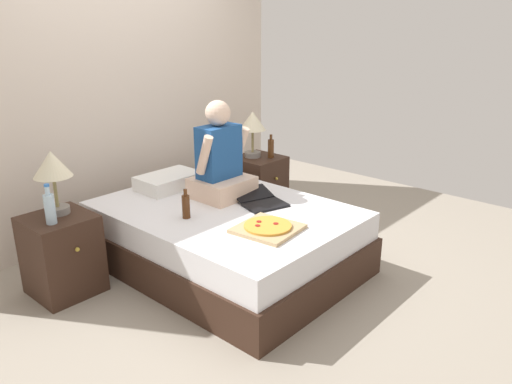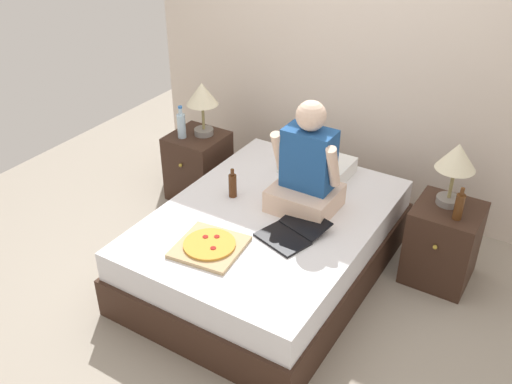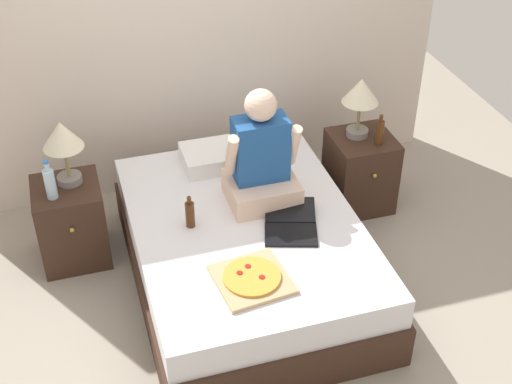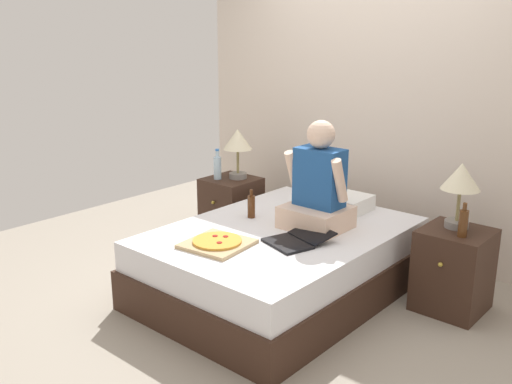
% 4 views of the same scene
% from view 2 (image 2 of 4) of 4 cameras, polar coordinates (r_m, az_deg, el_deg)
% --- Properties ---
extents(ground_plane, '(5.74, 5.74, 0.00)m').
position_cam_2_polar(ground_plane, '(4.19, 1.24, -7.88)').
color(ground_plane, '#9E9384').
extents(wall_back, '(3.74, 0.12, 2.50)m').
position_cam_2_polar(wall_back, '(4.66, 10.08, 13.47)').
color(wall_back, beige).
rests_on(wall_back, ground).
extents(bed, '(1.43, 1.95, 0.50)m').
position_cam_2_polar(bed, '(4.04, 1.28, -5.19)').
color(bed, '#382319').
rests_on(bed, ground).
extents(nightstand_left, '(0.44, 0.47, 0.58)m').
position_cam_2_polar(nightstand_left, '(4.92, -5.78, 2.62)').
color(nightstand_left, '#382319').
rests_on(nightstand_left, ground).
extents(lamp_on_left_nightstand, '(0.26, 0.26, 0.45)m').
position_cam_2_polar(lamp_on_left_nightstand, '(4.67, -5.41, 9.38)').
color(lamp_on_left_nightstand, gray).
rests_on(lamp_on_left_nightstand, nightstand_left).
extents(water_bottle, '(0.07, 0.07, 0.28)m').
position_cam_2_polar(water_bottle, '(4.72, -7.47, 6.67)').
color(water_bottle, silver).
rests_on(water_bottle, nightstand_left).
extents(nightstand_right, '(0.44, 0.47, 0.58)m').
position_cam_2_polar(nightstand_right, '(4.17, 18.14, -4.88)').
color(nightstand_right, '#382319').
rests_on(nightstand_right, ground).
extents(lamp_on_right_nightstand, '(0.26, 0.26, 0.45)m').
position_cam_2_polar(lamp_on_right_nightstand, '(3.90, 19.40, 2.95)').
color(lamp_on_right_nightstand, gray).
rests_on(lamp_on_right_nightstand, nightstand_right).
extents(beer_bottle, '(0.06, 0.06, 0.23)m').
position_cam_2_polar(beer_bottle, '(3.87, 19.65, -1.34)').
color(beer_bottle, '#512D14').
rests_on(beer_bottle, nightstand_right).
extents(pillow, '(0.52, 0.34, 0.12)m').
position_cam_2_polar(pillow, '(4.38, 6.13, 2.70)').
color(pillow, white).
rests_on(pillow, bed).
extents(person_seated, '(0.47, 0.40, 0.78)m').
position_cam_2_polar(person_seated, '(3.83, 5.13, 2.16)').
color(person_seated, beige).
rests_on(person_seated, bed).
extents(laptop, '(0.43, 0.49, 0.07)m').
position_cam_2_polar(laptop, '(3.67, 3.44, -4.15)').
color(laptop, black).
rests_on(laptop, bed).
extents(pizza_box, '(0.44, 0.44, 0.05)m').
position_cam_2_polar(pizza_box, '(3.57, -4.67, -5.41)').
color(pizza_box, tan).
rests_on(pizza_box, bed).
extents(beer_bottle_on_bed, '(0.06, 0.06, 0.22)m').
position_cam_2_polar(beer_bottle_on_bed, '(4.04, -2.35, 0.69)').
color(beer_bottle_on_bed, '#4C2811').
rests_on(beer_bottle_on_bed, bed).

